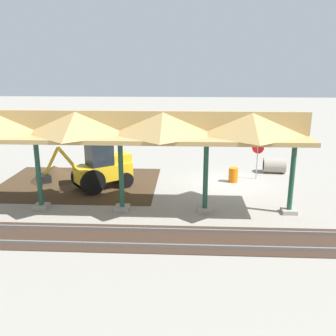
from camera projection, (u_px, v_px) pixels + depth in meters
name	position (u px, v px, depth m)	size (l,w,h in m)	color
ground_plane	(230.00, 183.00, 22.68)	(120.00, 120.00, 0.00)	gray
dirt_work_zone	(79.00, 184.00, 22.60)	(9.41, 7.00, 0.01)	#42301E
platform_canopy	(34.00, 125.00, 17.65)	(25.67, 3.20, 4.90)	#9E998E
rail_tracks	(250.00, 240.00, 15.28)	(60.00, 2.58, 0.15)	slate
stop_sign	(258.00, 152.00, 23.03)	(0.69, 0.37, 2.41)	gray
backhoe	(101.00, 167.00, 21.40)	(4.91, 4.12, 2.82)	yellow
dirt_mound	(55.00, 180.00, 23.36)	(5.87, 5.87, 1.83)	#42301E
concrete_pipe	(274.00, 165.00, 24.75)	(1.49, 1.11, 0.99)	#9E9384
traffic_barrel	(233.00, 175.00, 22.80)	(0.56, 0.56, 0.90)	orange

